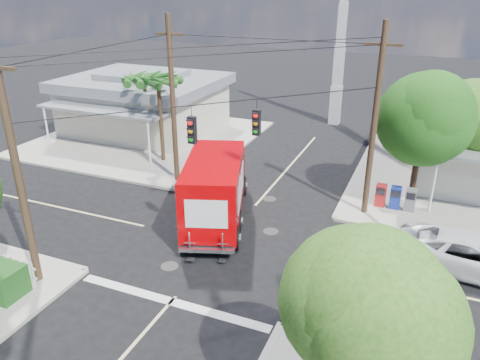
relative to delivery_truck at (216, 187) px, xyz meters
The scene contains 13 objects.
ground 2.78m from the delivery_truck, 58.64° to the right, with size 120.00×120.00×0.00m, color black.
sidewalk_nw 13.33m from the delivery_truck, 137.27° to the left, with size 14.12×14.12×0.14m.
road_markings 3.93m from the delivery_truck, 71.05° to the right, with size 32.00×32.00×0.01m.
building_nw 15.15m from the delivery_truck, 135.74° to the left, with size 10.80×10.20×4.30m.
radio_tower 18.61m from the delivery_truck, 84.77° to the left, with size 0.80×0.80×17.00m.
tree_ne_front 10.16m from the delivery_truck, 30.15° to the left, with size 4.21×4.14×6.66m.
tree_se 12.48m from the delivery_truck, 48.22° to the right, with size 3.67×3.54×5.62m.
palm_nw_front 9.11m from the delivery_truck, 138.55° to the left, with size 3.01×3.08×5.59m.
palm_nw_back 11.36m from the delivery_truck, 139.59° to the left, with size 3.01×3.08×5.19m.
utility_poles 3.05m from the delivery_truck, 145.38° to the right, with size 12.00×10.68×9.00m.
vending_boxes 8.84m from the delivery_truck, 29.33° to the left, with size 1.90×0.50×1.10m.
delivery_truck is the anchor object (origin of this frame).
parked_car 10.91m from the delivery_truck, ahead, with size 2.52×5.47×1.52m, color silver.
Camera 1 is at (7.49, -15.82, 10.54)m, focal length 35.00 mm.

